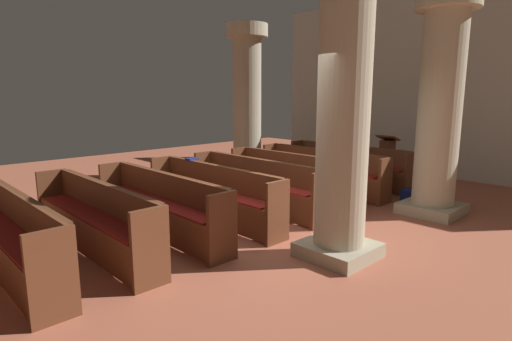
% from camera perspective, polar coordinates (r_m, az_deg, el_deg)
% --- Properties ---
extents(ground_plane, '(19.20, 19.20, 0.00)m').
position_cam_1_polar(ground_plane, '(6.25, 2.90, -8.61)').
color(ground_plane, '#AD5B42').
extents(back_wall, '(10.00, 0.16, 4.50)m').
position_cam_1_polar(back_wall, '(11.15, 25.37, 10.61)').
color(back_wall, beige).
rests_on(back_wall, ground).
extents(pew_row_0, '(3.04, 0.46, 0.89)m').
position_cam_1_polar(pew_row_0, '(9.62, 12.53, 0.94)').
color(pew_row_0, brown).
rests_on(pew_row_0, ground).
extents(pew_row_1, '(3.04, 0.46, 0.89)m').
position_cam_1_polar(pew_row_1, '(8.83, 9.01, 0.22)').
color(pew_row_1, brown).
rests_on(pew_row_1, ground).
extents(pew_row_2, '(3.04, 0.47, 0.89)m').
position_cam_1_polar(pew_row_2, '(8.09, 4.82, -0.65)').
color(pew_row_2, brown).
rests_on(pew_row_2, ground).
extents(pew_row_3, '(3.04, 0.46, 0.89)m').
position_cam_1_polar(pew_row_3, '(7.40, -0.18, -1.67)').
color(pew_row_3, brown).
rests_on(pew_row_3, ground).
extents(pew_row_4, '(3.04, 0.46, 0.89)m').
position_cam_1_polar(pew_row_4, '(6.78, -6.17, -2.88)').
color(pew_row_4, brown).
rests_on(pew_row_4, ground).
extents(pew_row_5, '(3.04, 0.47, 0.89)m').
position_cam_1_polar(pew_row_5, '(6.25, -13.28, -4.27)').
color(pew_row_5, brown).
rests_on(pew_row_5, ground).
extents(pew_row_6, '(3.04, 0.46, 0.89)m').
position_cam_1_polar(pew_row_6, '(5.83, -21.57, -5.80)').
color(pew_row_6, brown).
rests_on(pew_row_6, ground).
extents(pew_row_7, '(3.04, 0.46, 0.89)m').
position_cam_1_polar(pew_row_7, '(5.56, -30.95, -7.38)').
color(pew_row_7, brown).
rests_on(pew_row_7, ground).
extents(pillar_aisle_side, '(1.01, 1.01, 3.67)m').
position_cam_1_polar(pillar_aisle_side, '(7.57, 24.11, 8.59)').
color(pillar_aisle_side, tan).
rests_on(pillar_aisle_side, ground).
extents(pillar_far_side, '(1.01, 1.01, 3.67)m').
position_cam_1_polar(pillar_far_side, '(10.24, -1.25, 9.79)').
color(pillar_far_side, tan).
rests_on(pillar_far_side, ground).
extents(pillar_aisle_rear, '(0.93, 0.93, 3.67)m').
position_cam_1_polar(pillar_aisle_rear, '(5.10, 12.02, 8.73)').
color(pillar_aisle_rear, tan).
rests_on(pillar_aisle_rear, ground).
extents(lectern, '(0.48, 0.45, 1.08)m').
position_cam_1_polar(lectern, '(10.44, 17.60, 1.28)').
color(lectern, '#562B1A').
rests_on(lectern, ground).
extents(hymn_book, '(0.16, 0.20, 0.03)m').
position_cam_1_polar(hymn_book, '(7.45, -8.85, 1.57)').
color(hymn_book, navy).
rests_on(hymn_book, pew_row_4).
extents(kneeler_box_navy, '(0.43, 0.30, 0.24)m').
position_cam_1_polar(kneeler_box_navy, '(8.47, 21.03, -3.34)').
color(kneeler_box_navy, navy).
rests_on(kneeler_box_navy, ground).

